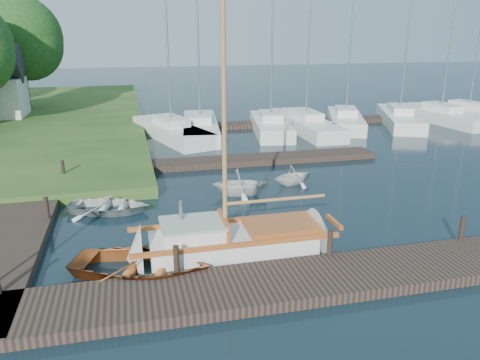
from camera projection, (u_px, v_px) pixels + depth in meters
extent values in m
plane|color=black|center=(240.00, 209.00, 18.21)|extent=(160.00, 160.00, 0.00)
cube|color=black|center=(293.00, 282.00, 12.61)|extent=(18.00, 2.20, 0.30)
cube|color=black|center=(29.00, 205.00, 18.21)|extent=(2.20, 18.00, 0.30)
cube|color=black|center=(248.00, 160.00, 24.64)|extent=(14.00, 1.60, 0.30)
cube|color=black|center=(319.00, 121.00, 35.24)|extent=(30.00, 1.60, 0.30)
cylinder|color=black|center=(176.00, 259.00, 12.69)|extent=(0.16, 0.16, 0.80)
cylinder|color=black|center=(330.00, 243.00, 13.71)|extent=(0.16, 0.16, 0.80)
cylinder|color=black|center=(462.00, 228.00, 14.72)|extent=(0.16, 0.16, 0.80)
cylinder|color=black|center=(47.00, 208.00, 16.42)|extent=(0.16, 0.16, 0.80)
cylinder|color=black|center=(63.00, 169.00, 21.05)|extent=(0.16, 0.16, 0.80)
cube|color=silver|center=(232.00, 247.00, 14.48)|extent=(5.01, 2.02, 0.90)
cone|color=silver|center=(323.00, 237.00, 15.17)|extent=(1.31, 1.96, 1.96)
cone|color=silver|center=(135.00, 258.00, 13.80)|extent=(1.01, 1.96, 1.96)
cube|color=#93411A|center=(225.00, 221.00, 15.19)|extent=(6.20, 0.14, 0.14)
cube|color=#93411A|center=(239.00, 245.00, 13.45)|extent=(6.20, 0.14, 0.14)
cube|color=#93411A|center=(334.00, 222.00, 15.10)|extent=(0.12, 1.10, 0.14)
cube|color=silver|center=(193.00, 231.00, 14.00)|extent=(1.81, 1.41, 0.44)
cube|color=#A9BAA6|center=(192.00, 224.00, 13.92)|extent=(1.91, 1.51, 0.08)
cube|color=#93411A|center=(224.00, 226.00, 14.19)|extent=(0.13, 1.40, 0.60)
cylinder|color=slate|center=(181.00, 211.00, 14.03)|extent=(0.12, 0.12, 0.60)
cube|color=#93411A|center=(281.00, 226.00, 14.68)|extent=(2.21, 1.51, 0.20)
cylinder|color=olive|center=(224.00, 97.00, 13.02)|extent=(0.14, 0.14, 8.40)
cylinder|color=olive|center=(276.00, 200.00, 14.36)|extent=(3.20, 0.11, 0.10)
imported|color=#93411A|center=(141.00, 261.00, 13.20)|extent=(4.72, 4.06, 0.82)
imported|color=silver|center=(109.00, 204.00, 17.87)|extent=(3.60, 2.99, 0.64)
imported|color=silver|center=(240.00, 181.00, 19.65)|extent=(2.63, 2.37, 1.23)
imported|color=silver|center=(293.00, 173.00, 21.09)|extent=(2.28, 2.10, 1.01)
cube|color=silver|center=(171.00, 131.00, 30.25)|extent=(4.69, 8.89, 0.90)
cube|color=silver|center=(171.00, 121.00, 30.03)|extent=(2.24, 3.30, 0.50)
cylinder|color=slate|center=(168.00, 49.00, 28.69)|extent=(0.12, 0.12, 9.37)
cube|color=silver|center=(200.00, 128.00, 31.42)|extent=(3.38, 9.29, 0.90)
cube|color=silver|center=(200.00, 117.00, 31.21)|extent=(1.81, 3.33, 0.50)
cylinder|color=slate|center=(198.00, 51.00, 29.92)|extent=(0.12, 0.12, 9.01)
cube|color=silver|center=(270.00, 126.00, 31.99)|extent=(3.54, 8.00, 0.90)
cube|color=silver|center=(271.00, 116.00, 31.78)|extent=(1.86, 2.91, 0.50)
cylinder|color=slate|center=(272.00, 33.00, 30.15)|extent=(0.12, 0.12, 11.27)
cube|color=silver|center=(305.00, 124.00, 32.61)|extent=(2.21, 9.35, 0.90)
cube|color=silver|center=(306.00, 114.00, 32.40)|extent=(1.40, 3.27, 0.50)
cylinder|color=slate|center=(309.00, 31.00, 30.72)|extent=(0.12, 0.12, 11.55)
cube|color=silver|center=(345.00, 121.00, 33.87)|extent=(4.82, 7.89, 0.90)
cube|color=silver|center=(346.00, 111.00, 33.65)|extent=(2.27, 2.99, 0.50)
cylinder|color=slate|center=(351.00, 40.00, 32.17)|extent=(0.12, 0.12, 10.32)
cube|color=silver|center=(399.00, 118.00, 34.79)|extent=(5.32, 8.97, 0.90)
cube|color=silver|center=(400.00, 109.00, 34.58)|extent=(2.45, 3.37, 0.50)
cylinder|color=slate|center=(407.00, 42.00, 33.14)|extent=(0.12, 0.12, 9.96)
cube|color=silver|center=(441.00, 116.00, 35.68)|extent=(3.12, 8.66, 0.90)
cube|color=silver|center=(442.00, 107.00, 35.47)|extent=(1.72, 3.10, 0.50)
cylinder|color=slate|center=(449.00, 50.00, 34.20)|extent=(0.12, 0.12, 8.87)
cube|color=silver|center=(468.00, 114.00, 36.76)|extent=(4.18, 8.63, 0.90)
cube|color=silver|center=(470.00, 105.00, 36.55)|extent=(2.07, 3.18, 0.50)
cylinder|color=slate|center=(479.00, 40.00, 35.08)|extent=(0.12, 0.12, 10.19)
cylinder|color=#332114|center=(26.00, 86.00, 38.87)|extent=(0.36, 0.36, 3.67)
sphere|color=#1B3F14|center=(20.00, 38.00, 37.73)|extent=(6.73, 6.73, 6.73)
sphere|color=#1B3F14|center=(27.00, 45.00, 37.72)|extent=(5.71, 5.71, 5.71)
sphere|color=#1B3F14|center=(14.00, 29.00, 37.80)|extent=(6.12, 6.12, 6.12)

